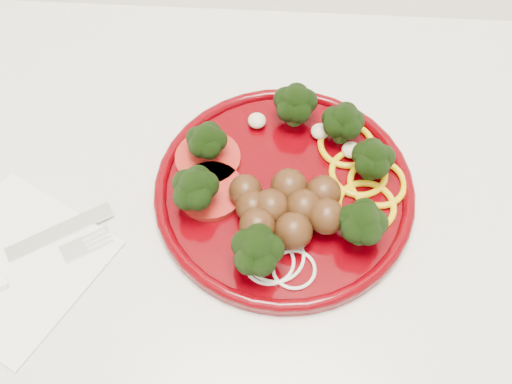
{
  "coord_description": "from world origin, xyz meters",
  "views": [
    {
      "loc": [
        0.07,
        1.34,
        1.5
      ],
      "look_at": [
        0.05,
        1.7,
        0.92
      ],
      "focal_mm": 45.0,
      "sensor_mm": 36.0,
      "label": 1
    }
  ],
  "objects": [
    {
      "name": "napkin",
      "position": [
        -0.19,
        1.61,
        0.9
      ],
      "size": [
        0.22,
        0.22,
        0.0
      ],
      "primitive_type": "cube",
      "rotation": [
        0.0,
        0.0,
        1.06
      ],
      "color": "white",
      "rests_on": "counter"
    },
    {
      "name": "plate",
      "position": [
        0.08,
        1.71,
        0.92
      ],
      "size": [
        0.28,
        0.28,
        0.06
      ],
      "rotation": [
        0.0,
        0.0,
        -0.08
      ],
      "color": "#470004",
      "rests_on": "counter"
    },
    {
      "name": "counter",
      "position": [
        0.0,
        1.7,
        0.45
      ],
      "size": [
        2.4,
        0.6,
        0.9
      ],
      "color": "silver",
      "rests_on": "ground"
    }
  ]
}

